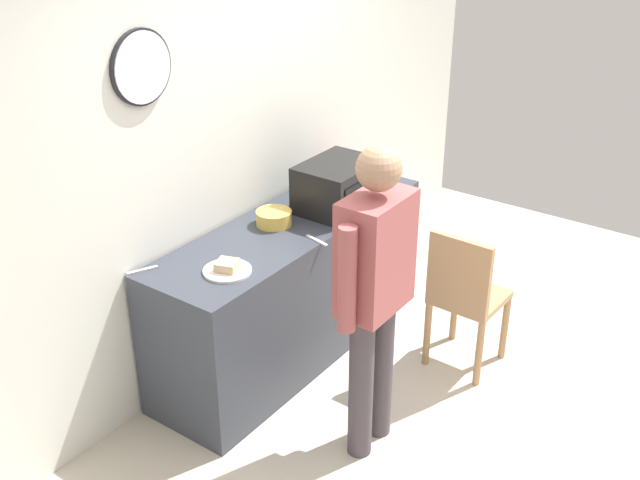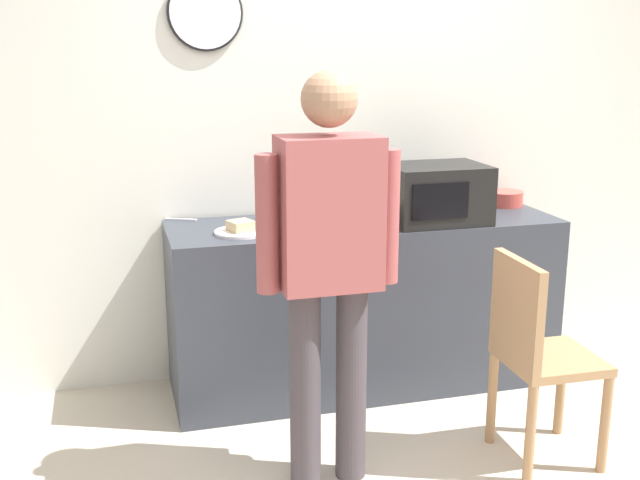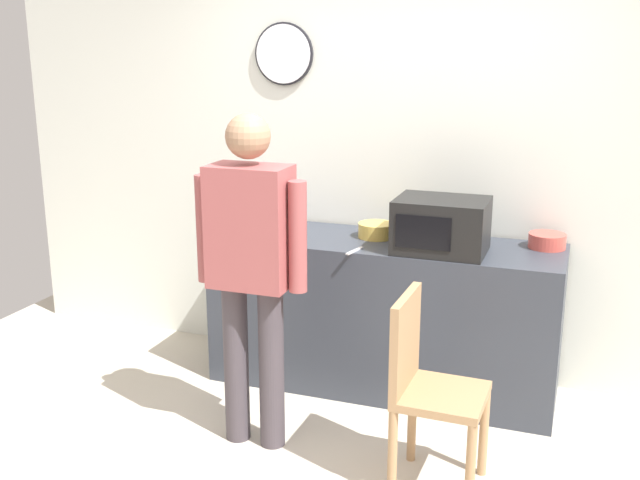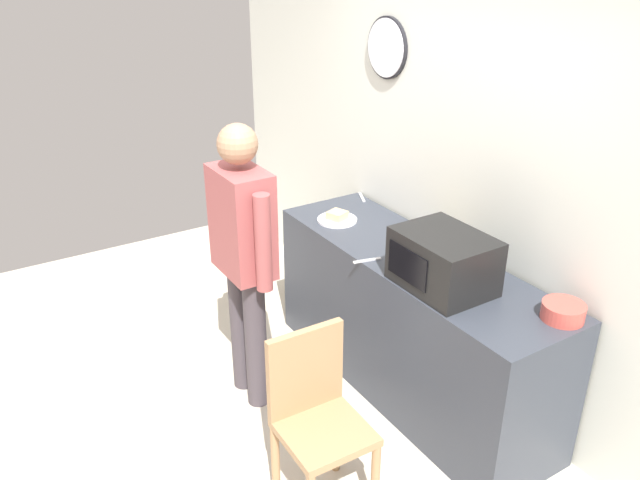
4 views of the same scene
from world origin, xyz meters
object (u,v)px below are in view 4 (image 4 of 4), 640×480
person_standing (243,248)px  salad_bowl (563,311)px  cereal_bowl (416,243)px  sandwich_plate (337,218)px  spoon_utensil (367,260)px  fork_utensil (362,197)px  wooden_chair (316,414)px  microwave (443,261)px

person_standing → salad_bowl: bearing=37.8°
salad_bowl → cereal_bowl: 0.98m
salad_bowl → cereal_bowl: (-0.97, -0.10, 0.00)m
sandwich_plate → person_standing: size_ratio=0.15×
sandwich_plate → spoon_utensil: bearing=-16.7°
salad_bowl → fork_utensil: size_ratio=1.23×
salad_bowl → fork_utensil: (-1.83, 0.11, -0.04)m
sandwich_plate → person_standing: person_standing is taller
cereal_bowl → fork_utensil: size_ratio=1.27×
salad_bowl → wooden_chair: 1.29m
microwave → cereal_bowl: microwave is taller
microwave → wooden_chair: size_ratio=0.53×
fork_utensil → person_standing: (0.48, -1.16, 0.09)m
spoon_utensil → fork_utensil: bearing=146.4°
microwave → salad_bowl: bearing=26.9°
salad_bowl → wooden_chair: bearing=-111.0°
salad_bowl → fork_utensil: bearing=176.5°
microwave → spoon_utensil: bearing=-160.4°
cereal_bowl → person_standing: person_standing is taller
sandwich_plate → cereal_bowl: size_ratio=1.21×
cereal_bowl → person_standing: bearing=-111.9°
cereal_bowl → wooden_chair: bearing=-62.4°
microwave → person_standing: 1.11m
cereal_bowl → wooden_chair: size_ratio=0.23×
wooden_chair → microwave: bearing=97.9°
salad_bowl → person_standing: 1.71m
salad_bowl → wooden_chair: (-0.44, -1.13, -0.43)m
sandwich_plate → spoon_utensil: sandwich_plate is taller
person_standing → sandwich_plate: bearing=105.9°
wooden_chair → spoon_utensil: bearing=129.3°
sandwich_plate → fork_utensil: size_ratio=1.54×
cereal_bowl → spoon_utensil: 0.34m
sandwich_plate → fork_utensil: (-0.25, 0.38, -0.02)m
salad_bowl → fork_utensil: salad_bowl is taller
person_standing → fork_utensil: bearing=112.4°
person_standing → wooden_chair: person_standing is taller
fork_utensil → wooden_chair: size_ratio=0.18×
spoon_utensil → sandwich_plate: bearing=163.3°
salad_bowl → cereal_bowl: size_ratio=0.97×
cereal_bowl → person_standing: size_ratio=0.12×
sandwich_plate → cereal_bowl: cereal_bowl is taller
spoon_utensil → wooden_chair: bearing=-50.7°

